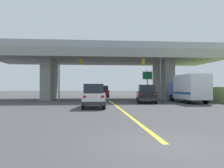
{
  "coord_description": "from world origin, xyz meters",
  "views": [
    {
      "loc": [
        -2.24,
        -6.67,
        1.75
      ],
      "look_at": [
        -0.05,
        18.29,
        2.11
      ],
      "focal_mm": 35.98,
      "sensor_mm": 36.0,
      "label": 1
    }
  ],
  "objects_px": {
    "box_truck": "(188,88)",
    "traffic_signal_farside": "(66,70)",
    "suv_lead": "(93,96)",
    "sedan_oncoming": "(103,91)",
    "suv_crossing": "(146,94)",
    "highway_sign": "(147,79)",
    "traffic_signal_nearside": "(155,71)"
  },
  "relations": [
    {
      "from": "suv_crossing",
      "to": "traffic_signal_nearside",
      "type": "xyz_separation_m",
      "value": [
        1.95,
        3.44,
        2.82
      ]
    },
    {
      "from": "box_truck",
      "to": "suv_lead",
      "type": "bearing_deg",
      "value": -153.39
    },
    {
      "from": "suv_crossing",
      "to": "sedan_oncoming",
      "type": "distance_m",
      "value": 15.69
    },
    {
      "from": "suv_lead",
      "to": "traffic_signal_nearside",
      "type": "distance_m",
      "value": 12.29
    },
    {
      "from": "suv_crossing",
      "to": "box_truck",
      "type": "relative_size",
      "value": 0.69
    },
    {
      "from": "suv_lead",
      "to": "sedan_oncoming",
      "type": "bearing_deg",
      "value": 85.07
    },
    {
      "from": "suv_crossing",
      "to": "sedan_oncoming",
      "type": "xyz_separation_m",
      "value": [
        -4.13,
        15.14,
        0.0
      ]
    },
    {
      "from": "sedan_oncoming",
      "to": "highway_sign",
      "type": "relative_size",
      "value": 1.12
    },
    {
      "from": "suv_crossing",
      "to": "traffic_signal_farside",
      "type": "bearing_deg",
      "value": 163.24
    },
    {
      "from": "suv_crossing",
      "to": "highway_sign",
      "type": "bearing_deg",
      "value": 83.34
    },
    {
      "from": "suv_crossing",
      "to": "highway_sign",
      "type": "relative_size",
      "value": 1.14
    },
    {
      "from": "sedan_oncoming",
      "to": "traffic_signal_farside",
      "type": "relative_size",
      "value": 0.75
    },
    {
      "from": "suv_lead",
      "to": "box_truck",
      "type": "height_order",
      "value": "box_truck"
    },
    {
      "from": "traffic_signal_nearside",
      "to": "highway_sign",
      "type": "relative_size",
      "value": 1.47
    },
    {
      "from": "box_truck",
      "to": "sedan_oncoming",
      "type": "relative_size",
      "value": 1.47
    },
    {
      "from": "box_truck",
      "to": "traffic_signal_nearside",
      "type": "relative_size",
      "value": 1.12
    },
    {
      "from": "box_truck",
      "to": "highway_sign",
      "type": "bearing_deg",
      "value": 115.67
    },
    {
      "from": "box_truck",
      "to": "traffic_signal_farside",
      "type": "relative_size",
      "value": 1.1
    },
    {
      "from": "box_truck",
      "to": "traffic_signal_farside",
      "type": "height_order",
      "value": "traffic_signal_farside"
    },
    {
      "from": "sedan_oncoming",
      "to": "highway_sign",
      "type": "bearing_deg",
      "value": -56.46
    },
    {
      "from": "suv_lead",
      "to": "traffic_signal_farside",
      "type": "bearing_deg",
      "value": 108.81
    },
    {
      "from": "box_truck",
      "to": "traffic_signal_farside",
      "type": "distance_m",
      "value": 15.08
    },
    {
      "from": "suv_lead",
      "to": "traffic_signal_farside",
      "type": "height_order",
      "value": "traffic_signal_farside"
    },
    {
      "from": "suv_lead",
      "to": "highway_sign",
      "type": "xyz_separation_m",
      "value": [
        7.64,
        11.89,
        1.96
      ]
    },
    {
      "from": "traffic_signal_nearside",
      "to": "highway_sign",
      "type": "distance_m",
      "value": 3.01
    },
    {
      "from": "highway_sign",
      "to": "suv_crossing",
      "type": "bearing_deg",
      "value": -105.25
    },
    {
      "from": "suv_lead",
      "to": "sedan_oncoming",
      "type": "distance_m",
      "value": 20.8
    },
    {
      "from": "suv_crossing",
      "to": "highway_sign",
      "type": "xyz_separation_m",
      "value": [
        1.72,
        6.31,
        1.96
      ]
    },
    {
      "from": "traffic_signal_farside",
      "to": "sedan_oncoming",
      "type": "bearing_deg",
      "value": 64.15
    },
    {
      "from": "sedan_oncoming",
      "to": "traffic_signal_farside",
      "type": "bearing_deg",
      "value": -115.85
    },
    {
      "from": "traffic_signal_nearside",
      "to": "highway_sign",
      "type": "xyz_separation_m",
      "value": [
        -0.22,
        2.88,
        -0.86
      ]
    },
    {
      "from": "suv_crossing",
      "to": "traffic_signal_farside",
      "type": "height_order",
      "value": "traffic_signal_farside"
    }
  ]
}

